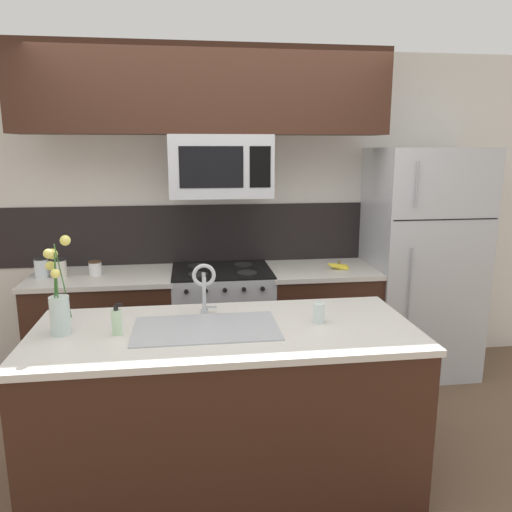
{
  "coord_description": "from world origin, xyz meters",
  "views": [
    {
      "loc": [
        -0.24,
        -2.85,
        1.84
      ],
      "look_at": [
        0.18,
        0.27,
        1.16
      ],
      "focal_mm": 35.0,
      "sensor_mm": 36.0,
      "label": 1
    }
  ],
  "objects_px": {
    "spare_glass": "(319,313)",
    "dish_soap_bottle": "(117,322)",
    "refrigerator": "(420,262)",
    "sink_faucet": "(204,282)",
    "banana_bunch": "(339,266)",
    "flower_vase": "(59,306)",
    "storage_jar_medium": "(59,268)",
    "microwave": "(220,166)",
    "storage_jar_short": "(95,268)",
    "storage_jar_tall": "(42,267)",
    "stove_range": "(222,326)"
  },
  "relations": [
    {
      "from": "refrigerator",
      "to": "storage_jar_tall",
      "type": "relative_size",
      "value": 12.18
    },
    {
      "from": "storage_jar_short",
      "to": "dish_soap_bottle",
      "type": "bearing_deg",
      "value": -75.68
    },
    {
      "from": "flower_vase",
      "to": "sink_faucet",
      "type": "bearing_deg",
      "value": 14.15
    },
    {
      "from": "storage_jar_tall",
      "to": "spare_glass",
      "type": "bearing_deg",
      "value": -34.53
    },
    {
      "from": "microwave",
      "to": "stove_range",
      "type": "bearing_deg",
      "value": 90.16
    },
    {
      "from": "storage_jar_short",
      "to": "flower_vase",
      "type": "height_order",
      "value": "flower_vase"
    },
    {
      "from": "microwave",
      "to": "refrigerator",
      "type": "distance_m",
      "value": 1.81
    },
    {
      "from": "storage_jar_short",
      "to": "spare_glass",
      "type": "xyz_separation_m",
      "value": [
        1.39,
        -1.24,
        0.0
      ]
    },
    {
      "from": "stove_range",
      "to": "microwave",
      "type": "distance_m",
      "value": 1.25
    },
    {
      "from": "storage_jar_medium",
      "to": "sink_faucet",
      "type": "height_order",
      "value": "sink_faucet"
    },
    {
      "from": "stove_range",
      "to": "storage_jar_short",
      "type": "relative_size",
      "value": 8.81
    },
    {
      "from": "microwave",
      "to": "storage_jar_medium",
      "type": "height_order",
      "value": "microwave"
    },
    {
      "from": "storage_jar_short",
      "to": "sink_faucet",
      "type": "relative_size",
      "value": 0.35
    },
    {
      "from": "storage_jar_tall",
      "to": "spare_glass",
      "type": "relative_size",
      "value": 1.39
    },
    {
      "from": "banana_bunch",
      "to": "sink_faucet",
      "type": "height_order",
      "value": "sink_faucet"
    },
    {
      "from": "banana_bunch",
      "to": "sink_faucet",
      "type": "relative_size",
      "value": 0.62
    },
    {
      "from": "sink_faucet",
      "to": "storage_jar_short",
      "type": "bearing_deg",
      "value": 126.79
    },
    {
      "from": "stove_range",
      "to": "storage_jar_tall",
      "type": "xyz_separation_m",
      "value": [
        -1.32,
        -0.02,
        0.52
      ]
    },
    {
      "from": "refrigerator",
      "to": "sink_faucet",
      "type": "xyz_separation_m",
      "value": [
        -1.8,
        -1.05,
        0.18
      ]
    },
    {
      "from": "storage_jar_tall",
      "to": "storage_jar_short",
      "type": "bearing_deg",
      "value": 4.22
    },
    {
      "from": "banana_bunch",
      "to": "sink_faucet",
      "type": "bearing_deg",
      "value": -138.18
    },
    {
      "from": "microwave",
      "to": "storage_jar_medium",
      "type": "bearing_deg",
      "value": -179.42
    },
    {
      "from": "storage_jar_short",
      "to": "flower_vase",
      "type": "bearing_deg",
      "value": -88.08
    },
    {
      "from": "spare_glass",
      "to": "dish_soap_bottle",
      "type": "bearing_deg",
      "value": -178.07
    },
    {
      "from": "refrigerator",
      "to": "spare_glass",
      "type": "height_order",
      "value": "refrigerator"
    },
    {
      "from": "spare_glass",
      "to": "flower_vase",
      "type": "height_order",
      "value": "flower_vase"
    },
    {
      "from": "microwave",
      "to": "sink_faucet",
      "type": "xyz_separation_m",
      "value": [
        -0.17,
        -1.01,
        -0.6
      ]
    },
    {
      "from": "storage_jar_tall",
      "to": "storage_jar_short",
      "type": "relative_size",
      "value": 1.44
    },
    {
      "from": "microwave",
      "to": "sink_faucet",
      "type": "relative_size",
      "value": 2.43
    },
    {
      "from": "dish_soap_bottle",
      "to": "storage_jar_tall",
      "type": "bearing_deg",
      "value": 119.23
    },
    {
      "from": "flower_vase",
      "to": "stove_range",
      "type": "bearing_deg",
      "value": 53.36
    },
    {
      "from": "banana_bunch",
      "to": "flower_vase",
      "type": "xyz_separation_m",
      "value": [
        -1.83,
        -1.16,
        0.13
      ]
    },
    {
      "from": "flower_vase",
      "to": "banana_bunch",
      "type": "bearing_deg",
      "value": 32.39
    },
    {
      "from": "storage_jar_tall",
      "to": "storage_jar_short",
      "type": "height_order",
      "value": "storage_jar_tall"
    },
    {
      "from": "stove_range",
      "to": "refrigerator",
      "type": "distance_m",
      "value": 1.7
    },
    {
      "from": "storage_jar_tall",
      "to": "sink_faucet",
      "type": "relative_size",
      "value": 0.5
    },
    {
      "from": "microwave",
      "to": "dish_soap_bottle",
      "type": "xyz_separation_m",
      "value": [
        -0.62,
        -1.25,
        -0.73
      ]
    },
    {
      "from": "storage_jar_medium",
      "to": "storage_jar_tall",
      "type": "bearing_deg",
      "value": 171.97
    },
    {
      "from": "storage_jar_short",
      "to": "spare_glass",
      "type": "bearing_deg",
      "value": -41.75
    },
    {
      "from": "microwave",
      "to": "sink_faucet",
      "type": "bearing_deg",
      "value": -99.34
    },
    {
      "from": "storage_jar_tall",
      "to": "storage_jar_medium",
      "type": "relative_size",
      "value": 1.06
    },
    {
      "from": "storage_jar_medium",
      "to": "storage_jar_short",
      "type": "height_order",
      "value": "storage_jar_medium"
    },
    {
      "from": "storage_jar_short",
      "to": "flower_vase",
      "type": "xyz_separation_m",
      "value": [
        0.04,
        -1.23,
        0.1
      ]
    },
    {
      "from": "storage_jar_short",
      "to": "flower_vase",
      "type": "relative_size",
      "value": 0.21
    },
    {
      "from": "refrigerator",
      "to": "storage_jar_tall",
      "type": "xyz_separation_m",
      "value": [
        -2.95,
        -0.04,
        0.06
      ]
    },
    {
      "from": "banana_bunch",
      "to": "storage_jar_short",
      "type": "bearing_deg",
      "value": 177.78
    },
    {
      "from": "banana_bunch",
      "to": "dish_soap_bottle",
      "type": "xyz_separation_m",
      "value": [
        -1.54,
        -1.21,
        0.05
      ]
    },
    {
      "from": "dish_soap_bottle",
      "to": "flower_vase",
      "type": "relative_size",
      "value": 0.33
    },
    {
      "from": "microwave",
      "to": "banana_bunch",
      "type": "distance_m",
      "value": 1.21
    },
    {
      "from": "refrigerator",
      "to": "spare_glass",
      "type": "distance_m",
      "value": 1.72
    }
  ]
}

